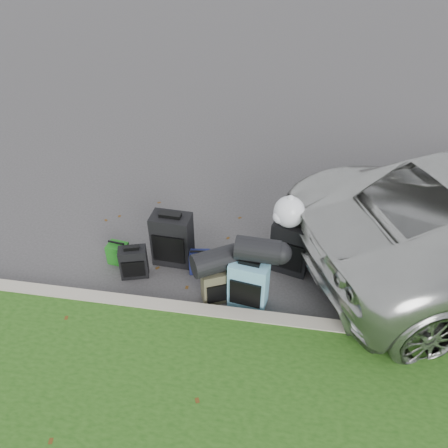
# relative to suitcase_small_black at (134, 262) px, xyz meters

# --- Properties ---
(ground) EXTENTS (120.00, 120.00, 0.00)m
(ground) POSITION_rel_suitcase_small_black_xyz_m (1.23, 0.41, -0.23)
(ground) COLOR #383535
(ground) RESTS_ON ground
(curb) EXTENTS (120.00, 0.18, 0.15)m
(curb) POSITION_rel_suitcase_small_black_xyz_m (1.23, -0.59, -0.15)
(curb) COLOR #9E937F
(curb) RESTS_ON ground
(suitcase_small_black) EXTENTS (0.40, 0.29, 0.45)m
(suitcase_small_black) POSITION_rel_suitcase_small_black_xyz_m (0.00, 0.00, 0.00)
(suitcase_small_black) COLOR black
(suitcase_small_black) RESTS_ON ground
(suitcase_large_black_left) EXTENTS (0.55, 0.34, 0.77)m
(suitcase_large_black_left) POSITION_rel_suitcase_small_black_xyz_m (0.45, 0.37, 0.16)
(suitcase_large_black_left) COLOR black
(suitcase_large_black_left) RESTS_ON ground
(suitcase_olive) EXTENTS (0.41, 0.34, 0.48)m
(suitcase_olive) POSITION_rel_suitcase_small_black_xyz_m (1.16, -0.27, 0.01)
(suitcase_olive) COLOR #3E3B29
(suitcase_olive) RESTS_ON ground
(suitcase_teal) EXTENTS (0.50, 0.34, 0.67)m
(suitcase_teal) POSITION_rel_suitcase_small_black_xyz_m (1.57, -0.26, 0.11)
(suitcase_teal) COLOR #538AA7
(suitcase_teal) RESTS_ON ground
(suitcase_large_black_right) EXTENTS (0.57, 0.42, 0.76)m
(suitcase_large_black_right) POSITION_rel_suitcase_small_black_xyz_m (2.06, 0.47, 0.15)
(suitcase_large_black_right) COLOR black
(suitcase_large_black_right) RESTS_ON ground
(tote_green) EXTENTS (0.29, 0.24, 0.30)m
(tote_green) POSITION_rel_suitcase_small_black_xyz_m (-0.31, 0.23, -0.08)
(tote_green) COLOR #196516
(tote_green) RESTS_ON ground
(tote_navy) EXTENTS (0.30, 0.25, 0.29)m
(tote_navy) POSITION_rel_suitcase_small_black_xyz_m (0.85, 0.23, -0.08)
(tote_navy) COLOR #171D51
(tote_navy) RESTS_ON ground
(duffel_left) EXTENTS (0.63, 0.55, 0.30)m
(duffel_left) POSITION_rel_suitcase_small_black_xyz_m (1.16, -0.24, 0.40)
(duffel_left) COLOR black
(duffel_left) RESTS_ON suitcase_olive
(duffel_right) EXTENTS (0.54, 0.32, 0.30)m
(duffel_right) POSITION_rel_suitcase_small_black_xyz_m (1.66, -0.18, 0.59)
(duffel_right) COLOR black
(duffel_right) RESTS_ON suitcase_teal
(trash_bag) EXTENTS (0.40, 0.40, 0.40)m
(trash_bag) POSITION_rel_suitcase_small_black_xyz_m (1.98, 0.45, 0.74)
(trash_bag) COLOR white
(trash_bag) RESTS_ON suitcase_large_black_right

